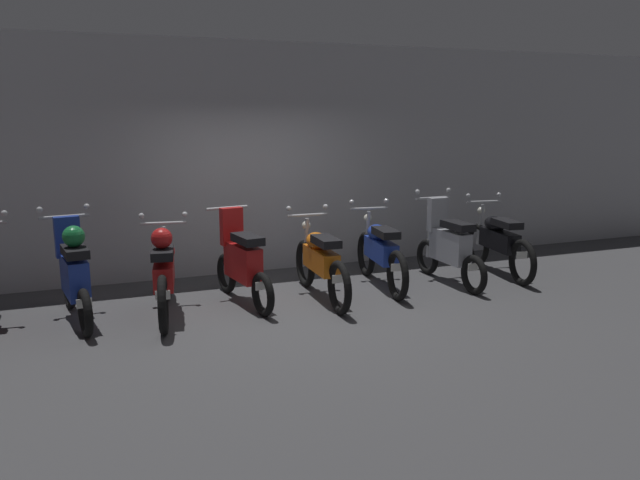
{
  "coord_description": "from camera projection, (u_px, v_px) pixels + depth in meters",
  "views": [
    {
      "loc": [
        -2.31,
        -6.88,
        2.33
      ],
      "look_at": [
        0.52,
        0.44,
        0.75
      ],
      "focal_mm": 34.95,
      "sensor_mm": 36.0,
      "label": 1
    }
  ],
  "objects": [
    {
      "name": "motorbike_slot_1",
      "position": [
        74.0,
        273.0,
        7.07
      ],
      "size": [
        0.58,
        1.68,
        1.29
      ],
      "color": "black",
      "rests_on": "ground"
    },
    {
      "name": "motorbike_slot_7",
      "position": [
        498.0,
        241.0,
        9.22
      ],
      "size": [
        0.59,
        1.94,
        1.15
      ],
      "color": "black",
      "rests_on": "ground"
    },
    {
      "name": "ground_plane",
      "position": [
        293.0,
        310.0,
        7.57
      ],
      "size": [
        80.0,
        80.0,
        0.0
      ],
      "primitive_type": "plane",
      "color": "#424244"
    },
    {
      "name": "motorbike_slot_4",
      "position": [
        320.0,
        261.0,
        7.96
      ],
      "size": [
        0.59,
        1.95,
        1.15
      ],
      "color": "black",
      "rests_on": "ground"
    },
    {
      "name": "motorbike_slot_2",
      "position": [
        164.0,
        272.0,
        7.29
      ],
      "size": [
        0.58,
        1.94,
        1.15
      ],
      "color": "black",
      "rests_on": "ground"
    },
    {
      "name": "motorbike_slot_5",
      "position": [
        380.0,
        251.0,
        8.53
      ],
      "size": [
        0.59,
        1.95,
        1.15
      ],
      "color": "black",
      "rests_on": "ground"
    },
    {
      "name": "back_wall",
      "position": [
        245.0,
        159.0,
        9.24
      ],
      "size": [
        16.0,
        0.3,
        3.38
      ],
      "primitive_type": "cube",
      "color": "#ADADB2",
      "rests_on": "ground"
    },
    {
      "name": "motorbike_slot_3",
      "position": [
        242.0,
        262.0,
        7.77
      ],
      "size": [
        0.56,
        1.67,
        1.18
      ],
      "color": "black",
      "rests_on": "ground"
    },
    {
      "name": "motorbike_slot_6",
      "position": [
        448.0,
        246.0,
        8.7
      ],
      "size": [
        0.59,
        1.68,
        1.29
      ],
      "color": "black",
      "rests_on": "ground"
    }
  ]
}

